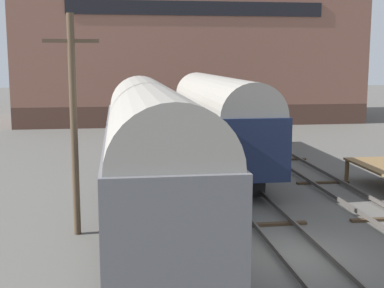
{
  "coord_description": "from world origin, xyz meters",
  "views": [
    {
      "loc": [
        -5.39,
        -14.94,
        5.94
      ],
      "look_at": [
        -2.16,
        8.19,
        2.2
      ],
      "focal_mm": 50.0,
      "sensor_mm": 36.0,
      "label": 1
    }
  ],
  "objects_px": {
    "train_car_grey": "(150,149)",
    "person_worker": "(223,250)",
    "train_car_navy": "(218,116)",
    "utility_pole": "(74,122)"
  },
  "relations": [
    {
      "from": "train_car_grey",
      "to": "person_worker",
      "type": "relative_size",
      "value": 10.02
    },
    {
      "from": "person_worker",
      "to": "train_car_navy",
      "type": "bearing_deg",
      "value": 79.78
    },
    {
      "from": "person_worker",
      "to": "train_car_grey",
      "type": "bearing_deg",
      "value": 108.25
    },
    {
      "from": "train_car_navy",
      "to": "train_car_grey",
      "type": "xyz_separation_m",
      "value": [
        -4.32,
        -10.45,
        0.08
      ]
    },
    {
      "from": "person_worker",
      "to": "utility_pole",
      "type": "relative_size",
      "value": 0.22
    },
    {
      "from": "train_car_navy",
      "to": "utility_pole",
      "type": "distance_m",
      "value": 12.49
    },
    {
      "from": "train_car_grey",
      "to": "person_worker",
      "type": "xyz_separation_m",
      "value": [
        1.57,
        -4.77,
        -1.94
      ]
    },
    {
      "from": "train_car_navy",
      "to": "person_worker",
      "type": "relative_size",
      "value": 9.89
    },
    {
      "from": "utility_pole",
      "to": "train_car_navy",
      "type": "bearing_deg",
      "value": 56.67
    },
    {
      "from": "train_car_grey",
      "to": "person_worker",
      "type": "bearing_deg",
      "value": -71.75
    }
  ]
}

